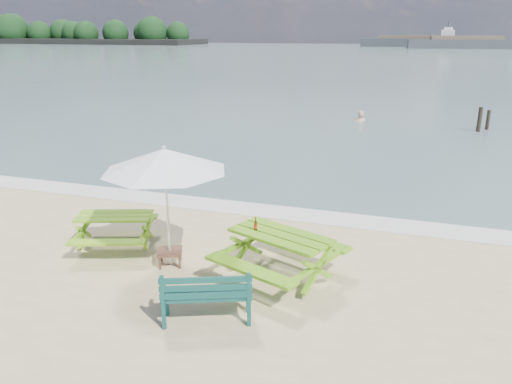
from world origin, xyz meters
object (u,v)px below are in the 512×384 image
(picnic_table_right, at_px, (280,257))
(beer_bottle, at_px, (256,226))
(patio_umbrella, at_px, (164,160))
(picnic_table_left, at_px, (116,232))
(side_table, at_px, (170,257))
(park_bench, at_px, (207,305))
(swimmer, at_px, (359,129))

(picnic_table_right, xyz_separation_m, beer_bottle, (-0.46, 0.04, 0.51))
(picnic_table_right, height_order, patio_umbrella, patio_umbrella)
(picnic_table_left, height_order, side_table, picnic_table_left)
(park_bench, height_order, swimmer, park_bench)
(picnic_table_right, bearing_deg, patio_umbrella, -176.37)
(picnic_table_left, bearing_deg, picnic_table_right, -4.02)
(patio_umbrella, distance_m, beer_bottle, 1.94)
(side_table, relative_size, swimmer, 0.32)
(beer_bottle, bearing_deg, picnic_table_right, -5.28)
(picnic_table_left, distance_m, patio_umbrella, 2.20)
(picnic_table_left, distance_m, beer_bottle, 3.05)
(side_table, xyz_separation_m, beer_bottle, (1.60, 0.17, 0.76))
(picnic_table_left, height_order, park_bench, park_bench)
(swimmer, bearing_deg, patio_umbrella, -94.87)
(side_table, distance_m, beer_bottle, 1.78)
(beer_bottle, xyz_separation_m, swimmer, (-0.18, 16.49, -1.31))
(picnic_table_left, height_order, swimmer, picnic_table_left)
(patio_umbrella, bearing_deg, side_table, -45.00)
(beer_bottle, bearing_deg, swimmer, 90.63)
(park_bench, bearing_deg, picnic_table_left, 146.16)
(picnic_table_left, bearing_deg, swimmer, 80.23)
(picnic_table_left, distance_m, picnic_table_right, 3.45)
(side_table, bearing_deg, park_bench, -46.97)
(patio_umbrella, bearing_deg, beer_bottle, 6.18)
(park_bench, xyz_separation_m, patio_umbrella, (-1.39, 1.49, 1.74))
(patio_umbrella, relative_size, swimmer, 1.61)
(swimmer, bearing_deg, picnic_table_left, -99.77)
(picnic_table_right, height_order, side_table, picnic_table_right)
(patio_umbrella, bearing_deg, picnic_table_right, 3.63)
(park_bench, xyz_separation_m, swimmer, (0.03, 18.15, -0.66))
(patio_umbrella, bearing_deg, picnic_table_left, 164.93)
(park_bench, distance_m, swimmer, 18.16)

